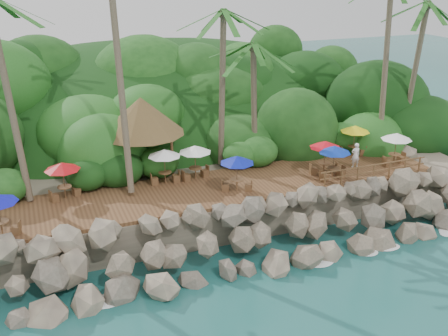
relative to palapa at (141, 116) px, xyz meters
name	(u,v)px	position (x,y,z in m)	size (l,w,h in m)	color
ground	(268,274)	(3.70, -9.97, -5.79)	(140.00, 140.00, 0.00)	#19514F
land_base	(176,151)	(3.70, 6.03, -4.74)	(32.00, 25.20, 2.10)	gray
jungle_hill	(152,136)	(3.70, 13.53, -5.79)	(44.80, 28.00, 15.40)	#143811
seawall	(252,235)	(3.70, -7.97, -4.64)	(29.00, 4.00, 2.30)	gray
terrace	(224,187)	(3.70, -3.97, -3.59)	(26.00, 5.00, 0.20)	brown
jungle_foliage	(180,169)	(3.70, 5.03, -5.79)	(44.00, 16.00, 12.00)	#143811
foam_line	(266,271)	(3.70, -9.67, -5.76)	(25.20, 0.80, 0.06)	white
palapa	(141,116)	(0.00, 0.00, 0.00)	(5.09, 5.09, 4.60)	brown
dining_clusters	(240,155)	(4.75, -3.81, -1.77)	(24.94, 5.11, 2.07)	brown
railing	(374,170)	(12.19, -6.32, -2.88)	(7.20, 0.10, 1.00)	brown
waiter	(355,155)	(12.36, -4.16, -2.70)	(0.58, 0.38, 1.58)	white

